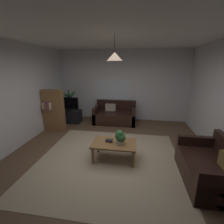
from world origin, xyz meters
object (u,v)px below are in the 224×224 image
Objects in this scene: coffee_table at (114,145)px; pendant_lamp at (115,56)px; book_on_table_1 at (109,140)px; potted_palm_corner at (70,105)px; couch_under_window at (115,116)px; book_on_table_0 at (109,141)px; couch_right_side at (210,169)px; tv_stand at (69,116)px; potted_plant_on_table at (120,137)px; tv at (68,104)px; bookshelf_corner at (53,110)px; remote_on_table_0 at (121,141)px.

coffee_table is 1.97m from pendant_lamp.
potted_palm_corner is (-2.13, 2.73, 0.09)m from book_on_table_1.
pendant_lamp is (0.13, -0.02, 1.86)m from book_on_table_1.
book_on_table_0 is (0.20, -2.50, 0.17)m from couch_under_window.
tv_stand is at bearing -124.25° from couch_right_side.
couch_under_window is at bearing 100.42° from potted_plant_on_table.
bookshelf_corner is at bearing -103.44° from tv.
book_on_table_1 is at bearing 170.84° from pendant_lamp.
tv_stand is at bearing 131.26° from book_on_table_1.
couch_under_window is at bearing 94.64° from book_on_table_0.
remote_on_table_0 is 1.90m from pendant_lamp.
bookshelf_corner reaches higher than couch_right_side.
coffee_table is 0.16m from book_on_table_0.
couch_right_side is 2.79× the size of pendant_lamp.
couch_under_window reaches higher than coffee_table.
couch_under_window is at bearing -6.76° from potted_palm_corner.
potted_palm_corner is at bearing -127.60° from couch_right_side.
book_on_table_0 is 0.03m from book_on_table_1.
pendant_lamp is (-1.91, 0.46, 2.06)m from couch_right_side.
potted_plant_on_table is 0.24× the size of bookshelf_corner.
book_on_table_0 is 0.13× the size of tv_stand.
book_on_table_1 is (-0.13, 0.02, 0.11)m from coffee_table.
book_on_table_0 is 0.36× the size of potted_plant_on_table.
potted_palm_corner reaches higher than couch_right_side.
couch_under_window is 1.22× the size of potted_palm_corner.
tv is 1.59× the size of pendant_lamp.
potted_plant_on_table is 0.41× the size of tv.
couch_right_side is 5.27m from potted_palm_corner.
couch_right_side is 1.84m from remote_on_table_0.
couch_right_side is at bearing -13.53° from pendant_lamp.
potted_palm_corner is at bearing 129.37° from pendant_lamp.
book_on_table_0 is at bearing -85.36° from couch_under_window.
bookshelf_corner is at bearing 146.08° from book_on_table_1.
couch_under_window reaches higher than tv_stand.
remote_on_table_0 is at bearing -47.94° from potted_palm_corner.
potted_plant_on_table is (0.13, -0.03, 0.24)m from coffee_table.
book_on_table_1 is (-2.04, 0.48, 0.20)m from couch_right_side.
tv_stand is (-2.26, 2.19, -0.20)m from remote_on_table_0.
book_on_table_0 is 2.99m from tv.
tv is (0.00, -0.02, 0.51)m from tv_stand.
coffee_table is 3.56m from potted_palm_corner.
remote_on_table_0 is (0.29, 0.06, -0.00)m from book_on_table_0.
potted_palm_corner is (-1.92, 0.23, 0.29)m from couch_under_window.
remote_on_table_0 is at bearing 11.17° from book_on_table_0.
tv_stand is 0.94m from bookshelf_corner.
pendant_lamp is (2.10, -2.27, 2.09)m from tv_stand.
pendant_lamp is at bearing -32.79° from bookshelf_corner.
bookshelf_corner is at bearing -114.72° from couch_right_side.
pendant_lamp reaches higher than remote_on_table_0.
book_on_table_1 is 2.99m from tv.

